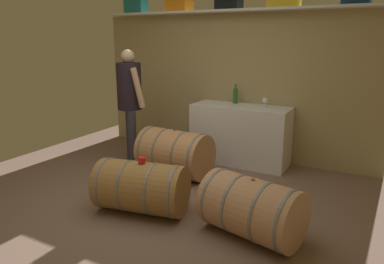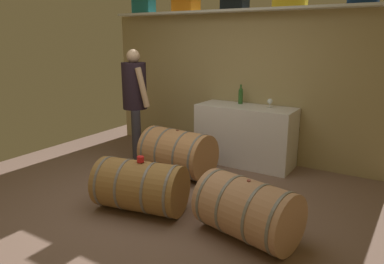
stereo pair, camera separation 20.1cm
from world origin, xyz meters
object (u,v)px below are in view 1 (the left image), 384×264
Objects in this scene: wine_glass at (265,101)px; tasting_cup at (142,160)px; wine_bottle_green at (235,95)px; winemaker_pouring at (130,95)px; toolcase_black at (229,0)px; wine_barrel_flank at (252,208)px; wine_barrel_near at (141,187)px; wine_barrel_far at (175,153)px; toolcase_orange at (179,4)px; work_cabinet at (240,135)px; toolcase_teal at (136,2)px.

tasting_cup is at bearing -107.55° from wine_glass.
winemaker_pouring is (-1.27, -0.89, 0.03)m from wine_bottle_green.
winemaker_pouring is (-1.76, -0.82, 0.07)m from wine_glass.
toolcase_black is 1.35m from wine_bottle_green.
winemaker_pouring is (-2.29, 1.16, 0.73)m from wine_barrel_flank.
wine_barrel_far is at bearing 91.66° from wine_barrel_near.
toolcase_orange is at bearing 175.69° from wine_glass.
wine_bottle_green is 0.17× the size of winemaker_pouring.
toolcase_black is 2.79m from tasting_cup.
winemaker_pouring is (-1.09, 1.24, 0.74)m from wine_barrel_near.
wine_barrel_flank is (0.53, -1.98, -0.66)m from wine_glass.
wine_barrel_flank is 0.61× the size of winemaker_pouring.
wine_barrel_flank is (1.01, -2.05, -0.70)m from wine_bottle_green.
wine_bottle_green is at bearing 171.51° from wine_glass.
winemaker_pouring reaches higher than tasting_cup.
wine_bottle_green reaches higher than wine_barrel_far.
winemaker_pouring is at bearing 165.74° from wine_barrel_flank.
toolcase_orange is 1.62m from winemaker_pouring.
wine_bottle_green is (-0.16, 0.15, 0.56)m from work_cabinet.
toolcase_teal is 4.60× the size of tasting_cup.
tasting_cup reaches higher than wine_barrel_near.
wine_barrel_flank is 2.67m from winemaker_pouring.
toolcase_teal is 2.68× the size of wine_glass.
wine_barrel_flank is at bearing 3.90° from tasting_cup.
wine_bottle_green is (1.81, -0.04, -1.39)m from toolcase_teal.
wine_bottle_green reaches higher than wine_barrel_flank.
winemaker_pouring is (-0.29, -0.93, -1.29)m from toolcase_orange.
toolcase_teal reaches higher than tasting_cup.
wine_bottle_green reaches higher than wine_barrel_near.
wine_barrel_far reaches higher than tasting_cup.
tasting_cup is at bearing -72.50° from wine_barrel_far.
wine_barrel_flank is (0.86, -1.90, -0.15)m from work_cabinet.
wine_barrel_flank is 1.22m from tasting_cup.
toolcase_black is at bearing 78.21° from wine_barrel_near.
work_cabinet is (1.97, -0.19, -1.95)m from toolcase_teal.
wine_glass is at bearing 61.06° from wine_barrel_near.
toolcase_teal is 4.09m from wine_barrel_flank.
wine_bottle_green is 0.49m from wine_glass.
wine_barrel_flank is at bearing -65.80° from work_cabinet.
wine_barrel_far reaches higher than wine_barrel_flank.
toolcase_orange is 1.65m from wine_bottle_green.
toolcase_teal is 1.65m from toolcase_black.
work_cabinet is (0.32, -0.19, -1.90)m from toolcase_black.
wine_bottle_green reaches higher than tasting_cup.
wine_barrel_near is at bearing -99.90° from work_cabinet.
work_cabinet is at bearing -166.25° from wine_glass.
wine_barrel_far is (0.55, -1.09, -2.00)m from toolcase_orange.
wine_barrel_far is 0.97× the size of wine_barrel_flank.
toolcase_orange reaches higher than wine_glass.
toolcase_black is 2.99m from wine_barrel_near.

